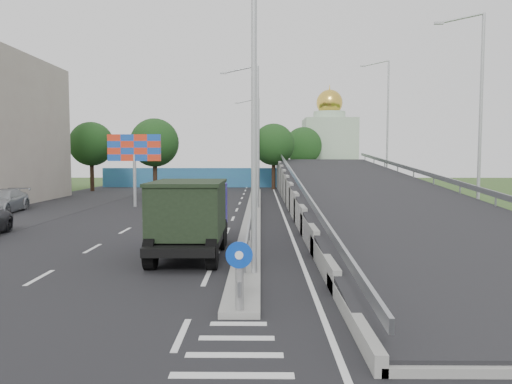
{
  "coord_description": "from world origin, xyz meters",
  "views": [
    {
      "loc": [
        0.5,
        -9.48,
        3.88
      ],
      "look_at": [
        0.29,
        13.72,
        2.2
      ],
      "focal_mm": 35.0,
      "sensor_mm": 36.0,
      "label": 1
    }
  ],
  "objects_px": {
    "lamp_post_near": "(248,93)",
    "church": "(329,146)",
    "parked_car_d": "(2,201)",
    "billboard": "(134,152)",
    "lamp_post_far": "(257,139)",
    "dump_truck": "(191,214)",
    "sign_bollard": "(239,276)",
    "lamp_post_mid": "(255,129)"
  },
  "relations": [
    {
      "from": "lamp_post_near",
      "to": "church",
      "type": "relative_size",
      "value": 0.73
    },
    {
      "from": "parked_car_d",
      "to": "billboard",
      "type": "bearing_deg",
      "value": 20.42
    },
    {
      "from": "lamp_post_far",
      "to": "dump_truck",
      "type": "bearing_deg",
      "value": -93.66
    },
    {
      "from": "dump_truck",
      "to": "parked_car_d",
      "type": "xyz_separation_m",
      "value": [
        -14.91,
        14.24,
        -0.83
      ]
    },
    {
      "from": "sign_bollard",
      "to": "lamp_post_far",
      "type": "xyz_separation_m",
      "value": [
        0.11,
        43.83,
        4.77
      ]
    },
    {
      "from": "lamp_post_near",
      "to": "church",
      "type": "distance_m",
      "value": 54.9
    },
    {
      "from": "lamp_post_far",
      "to": "church",
      "type": "relative_size",
      "value": 0.73
    },
    {
      "from": "sign_bollard",
      "to": "church",
      "type": "distance_m",
      "value": 58.84
    },
    {
      "from": "lamp_post_far",
      "to": "parked_car_d",
      "type": "distance_m",
      "value": 28.31
    },
    {
      "from": "dump_truck",
      "to": "parked_car_d",
      "type": "height_order",
      "value": "dump_truck"
    },
    {
      "from": "lamp_post_mid",
      "to": "billboard",
      "type": "relative_size",
      "value": 1.83
    },
    {
      "from": "lamp_post_far",
      "to": "parked_car_d",
      "type": "relative_size",
      "value": 1.81
    },
    {
      "from": "billboard",
      "to": "parked_car_d",
      "type": "bearing_deg",
      "value": -154.27
    },
    {
      "from": "parked_car_d",
      "to": "lamp_post_near",
      "type": "bearing_deg",
      "value": -51.73
    },
    {
      "from": "sign_bollard",
      "to": "billboard",
      "type": "height_order",
      "value": "billboard"
    },
    {
      "from": "lamp_post_mid",
      "to": "church",
      "type": "relative_size",
      "value": 0.73
    },
    {
      "from": "sign_bollard",
      "to": "lamp_post_near",
      "type": "bearing_deg",
      "value": 88.36
    },
    {
      "from": "billboard",
      "to": "parked_car_d",
      "type": "distance_m",
      "value": 9.61
    },
    {
      "from": "lamp_post_near",
      "to": "billboard",
      "type": "relative_size",
      "value": 1.83
    },
    {
      "from": "lamp_post_mid",
      "to": "dump_truck",
      "type": "height_order",
      "value": "lamp_post_mid"
    },
    {
      "from": "billboard",
      "to": "dump_truck",
      "type": "height_order",
      "value": "billboard"
    },
    {
      "from": "billboard",
      "to": "dump_truck",
      "type": "xyz_separation_m",
      "value": [
        6.8,
        -18.15,
        -2.55
      ]
    },
    {
      "from": "billboard",
      "to": "parked_car_d",
      "type": "relative_size",
      "value": 0.99
    },
    {
      "from": "church",
      "to": "dump_truck",
      "type": "distance_m",
      "value": 51.74
    },
    {
      "from": "lamp_post_mid",
      "to": "dump_truck",
      "type": "xyz_separation_m",
      "value": [
        -2.31,
        -16.15,
        -4.18
      ]
    },
    {
      "from": "lamp_post_near",
      "to": "parked_car_d",
      "type": "height_order",
      "value": "lamp_post_near"
    },
    {
      "from": "lamp_post_near",
      "to": "lamp_post_mid",
      "type": "bearing_deg",
      "value": 90.0
    },
    {
      "from": "lamp_post_near",
      "to": "lamp_post_mid",
      "type": "xyz_separation_m",
      "value": [
        0.0,
        20.0,
        0.0
      ]
    },
    {
      "from": "lamp_post_near",
      "to": "lamp_post_far",
      "type": "height_order",
      "value": "same"
    },
    {
      "from": "billboard",
      "to": "parked_car_d",
      "type": "xyz_separation_m",
      "value": [
        -8.11,
        -3.91,
        -3.38
      ]
    },
    {
      "from": "dump_truck",
      "to": "parked_car_d",
      "type": "bearing_deg",
      "value": 136.14
    },
    {
      "from": "lamp_post_far",
      "to": "parked_car_d",
      "type": "bearing_deg",
      "value": -128.17
    },
    {
      "from": "church",
      "to": "lamp_post_far",
      "type": "bearing_deg",
      "value": -125.24
    },
    {
      "from": "lamp_post_near",
      "to": "parked_car_d",
      "type": "relative_size",
      "value": 1.81
    },
    {
      "from": "parked_car_d",
      "to": "church",
      "type": "bearing_deg",
      "value": 47.64
    },
    {
      "from": "sign_bollard",
      "to": "billboard",
      "type": "relative_size",
      "value": 0.3
    },
    {
      "from": "lamp_post_mid",
      "to": "parked_car_d",
      "type": "height_order",
      "value": "lamp_post_mid"
    },
    {
      "from": "lamp_post_mid",
      "to": "lamp_post_far",
      "type": "relative_size",
      "value": 1.0
    },
    {
      "from": "lamp_post_far",
      "to": "dump_truck",
      "type": "relative_size",
      "value": 1.51
    },
    {
      "from": "parked_car_d",
      "to": "dump_truck",
      "type": "bearing_deg",
      "value": -48.99
    },
    {
      "from": "lamp_post_mid",
      "to": "dump_truck",
      "type": "bearing_deg",
      "value": -98.14
    },
    {
      "from": "church",
      "to": "billboard",
      "type": "xyz_separation_m",
      "value": [
        -19.0,
        -32.0,
        -1.12
      ]
    }
  ]
}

